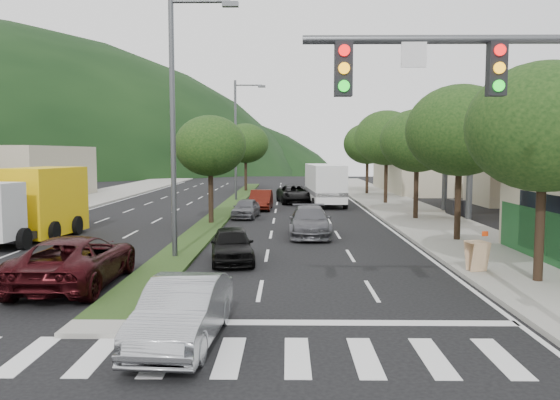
{
  "coord_description": "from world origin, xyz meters",
  "views": [
    {
      "loc": [
        4.29,
        -12.56,
        4.07
      ],
      "look_at": [
        3.97,
        12.89,
        1.85
      ],
      "focal_mm": 35.0,
      "sensor_mm": 36.0,
      "label": 1
    }
  ],
  "objects_px": {
    "streetlight_near": "(178,112)",
    "tree_r_e": "(367,144)",
    "car_queue_a": "(232,245)",
    "tree_med_near": "(210,146)",
    "tree_r_a": "(544,127)",
    "car_queue_b": "(310,222)",
    "car_queue_c": "(261,200)",
    "car_queue_e": "(246,208)",
    "tree_med_far": "(246,143)",
    "car_queue_d": "(294,194)",
    "box_truck": "(33,206)",
    "traffic_signal": "(524,124)",
    "tree_r_c": "(417,141)",
    "sedan_silver": "(183,312)",
    "streetlight_mid": "(238,134)",
    "motorhome": "(325,184)",
    "tree_r_d": "(387,138)",
    "a_frame_sign": "(477,253)",
    "suv_maroon": "(75,260)",
    "tree_r_b": "(460,131)"
  },
  "relations": [
    {
      "from": "sedan_silver",
      "to": "car_queue_a",
      "type": "height_order",
      "value": "sedan_silver"
    },
    {
      "from": "tree_r_c",
      "to": "tree_med_far",
      "type": "xyz_separation_m",
      "value": [
        -12.0,
        24.0,
        0.26
      ]
    },
    {
      "from": "tree_r_e",
      "to": "car_queue_a",
      "type": "height_order",
      "value": "tree_r_e"
    },
    {
      "from": "car_queue_a",
      "to": "box_truck",
      "type": "bearing_deg",
      "value": 144.74
    },
    {
      "from": "motorhome",
      "to": "a_frame_sign",
      "type": "bearing_deg",
      "value": -85.34
    },
    {
      "from": "motorhome",
      "to": "traffic_signal",
      "type": "bearing_deg",
      "value": -89.93
    },
    {
      "from": "car_queue_b",
      "to": "car_queue_c",
      "type": "xyz_separation_m",
      "value": [
        -2.96,
        12.3,
        -0.02
      ]
    },
    {
      "from": "streetlight_near",
      "to": "tree_r_b",
      "type": "bearing_deg",
      "value": 18.73
    },
    {
      "from": "box_truck",
      "to": "car_queue_c",
      "type": "bearing_deg",
      "value": -118.7
    },
    {
      "from": "tree_r_e",
      "to": "traffic_signal",
      "type": "bearing_deg",
      "value": -94.09
    },
    {
      "from": "tree_med_far",
      "to": "box_truck",
      "type": "distance_m",
      "value": 32.51
    },
    {
      "from": "car_queue_d",
      "to": "car_queue_e",
      "type": "relative_size",
      "value": 1.46
    },
    {
      "from": "suv_maroon",
      "to": "car_queue_c",
      "type": "bearing_deg",
      "value": -102.27
    },
    {
      "from": "traffic_signal",
      "to": "car_queue_d",
      "type": "bearing_deg",
      "value": 97.25
    },
    {
      "from": "streetlight_near",
      "to": "tree_r_e",
      "type": "bearing_deg",
      "value": 69.77
    },
    {
      "from": "streetlight_near",
      "to": "streetlight_mid",
      "type": "relative_size",
      "value": 1.0
    },
    {
      "from": "streetlight_mid",
      "to": "suv_maroon",
      "type": "relative_size",
      "value": 1.79
    },
    {
      "from": "car_queue_a",
      "to": "tree_r_e",
      "type": "bearing_deg",
      "value": 65.57
    },
    {
      "from": "tree_r_c",
      "to": "a_frame_sign",
      "type": "bearing_deg",
      "value": -95.5
    },
    {
      "from": "car_queue_a",
      "to": "tree_med_near",
      "type": "bearing_deg",
      "value": 94.28
    },
    {
      "from": "tree_r_b",
      "to": "tree_r_d",
      "type": "xyz_separation_m",
      "value": [
        0.0,
        18.0,
        0.14
      ]
    },
    {
      "from": "streetlight_near",
      "to": "motorhome",
      "type": "xyz_separation_m",
      "value": [
        6.99,
        21.56,
        -3.91
      ]
    },
    {
      "from": "tree_med_near",
      "to": "tree_med_far",
      "type": "height_order",
      "value": "tree_med_far"
    },
    {
      "from": "car_queue_a",
      "to": "car_queue_c",
      "type": "bearing_deg",
      "value": 81.64
    },
    {
      "from": "tree_r_b",
      "to": "car_queue_d",
      "type": "relative_size",
      "value": 1.33
    },
    {
      "from": "tree_r_e",
      "to": "streetlight_mid",
      "type": "distance_m",
      "value": 13.73
    },
    {
      "from": "box_truck",
      "to": "tree_med_near",
      "type": "bearing_deg",
      "value": -136.49
    },
    {
      "from": "tree_r_d",
      "to": "sedan_silver",
      "type": "bearing_deg",
      "value": -107.63
    },
    {
      "from": "streetlight_mid",
      "to": "car_queue_c",
      "type": "distance_m",
      "value": 8.75
    },
    {
      "from": "tree_r_d",
      "to": "tree_med_far",
      "type": "height_order",
      "value": "tree_r_d"
    },
    {
      "from": "traffic_signal",
      "to": "streetlight_near",
      "type": "distance_m",
      "value": 13.03
    },
    {
      "from": "tree_r_c",
      "to": "streetlight_near",
      "type": "bearing_deg",
      "value": -134.51
    },
    {
      "from": "tree_r_a",
      "to": "tree_r_d",
      "type": "bearing_deg",
      "value": 90.0
    },
    {
      "from": "tree_r_e",
      "to": "tree_med_near",
      "type": "relative_size",
      "value": 1.11
    },
    {
      "from": "streetlight_mid",
      "to": "car_queue_a",
      "type": "height_order",
      "value": "streetlight_mid"
    },
    {
      "from": "tree_r_b",
      "to": "tree_r_c",
      "type": "xyz_separation_m",
      "value": [
        0.0,
        8.0,
        -0.29
      ]
    },
    {
      "from": "box_truck",
      "to": "tree_r_a",
      "type": "bearing_deg",
      "value": 164.1
    },
    {
      "from": "tree_med_near",
      "to": "car_queue_a",
      "type": "xyz_separation_m",
      "value": [
        2.25,
        -10.54,
        -3.78
      ]
    },
    {
      "from": "car_queue_c",
      "to": "car_queue_e",
      "type": "height_order",
      "value": "car_queue_c"
    },
    {
      "from": "tree_r_d",
      "to": "tree_med_near",
      "type": "bearing_deg",
      "value": -135.0
    },
    {
      "from": "tree_r_d",
      "to": "car_queue_d",
      "type": "height_order",
      "value": "tree_r_d"
    },
    {
      "from": "traffic_signal",
      "to": "car_queue_c",
      "type": "xyz_separation_m",
      "value": [
        -6.58,
        27.64,
        -3.95
      ]
    },
    {
      "from": "tree_r_a",
      "to": "tree_med_near",
      "type": "bearing_deg",
      "value": 130.6
    },
    {
      "from": "tree_med_far",
      "to": "suv_maroon",
      "type": "xyz_separation_m",
      "value": [
        -2.18,
        -40.19,
        -4.23
      ]
    },
    {
      "from": "car_queue_a",
      "to": "motorhome",
      "type": "relative_size",
      "value": 0.46
    },
    {
      "from": "traffic_signal",
      "to": "sedan_silver",
      "type": "distance_m",
      "value": 8.01
    },
    {
      "from": "car_queue_c",
      "to": "streetlight_mid",
      "type": "bearing_deg",
      "value": 109.82
    },
    {
      "from": "streetlight_mid",
      "to": "box_truck",
      "type": "relative_size",
      "value": 1.42
    },
    {
      "from": "tree_med_far",
      "to": "suv_maroon",
      "type": "height_order",
      "value": "tree_med_far"
    },
    {
      "from": "tree_r_d",
      "to": "car_queue_b",
      "type": "xyz_separation_m",
      "value": [
        -6.6,
        -16.2,
        -4.47
      ]
    }
  ]
}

